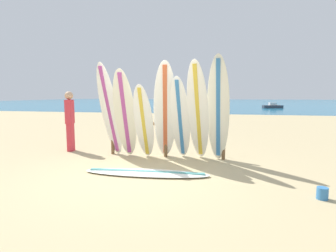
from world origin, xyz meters
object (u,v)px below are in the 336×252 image
object	(u,v)px
surfboard_leaning_center_right	(180,119)
surfboard_lying_on_sand	(146,173)
surfboard_leaning_center	(165,112)
surfboard_leaning_far_right	(218,109)
surfboard_rack	(166,132)
surfboard_leaning_center_left	(144,122)
surfboard_leaning_far_left	(110,111)
sand_bucket	(322,193)
beachgoer_standing	(70,119)
surfboard_leaning_right	(198,112)
surfboard_leaning_left	(125,115)
small_boat_offshore	(272,106)

from	to	relation	value
surfboard_leaning_center_right	surfboard_lying_on_sand	distance (m)	1.79
surfboard_leaning_center	surfboard_leaning_far_right	bearing A→B (deg)	2.61
surfboard_leaning_center_right	surfboard_rack	bearing A→B (deg)	149.20
surfboard_leaning_center_left	surfboard_lying_on_sand	distance (m)	1.59
surfboard_leaning_far_left	sand_bucket	size ratio (longest dim) A/B	12.94
surfboard_leaning_far_left	beachgoer_standing	world-z (taller)	surfboard_leaning_far_left
surfboard_leaning_right	surfboard_leaning_far_left	bearing A→B (deg)	178.11
surfboard_leaning_left	small_boat_offshore	distance (m)	30.15
surfboard_leaning_right	surfboard_leaning_left	bearing A→B (deg)	-177.40
surfboard_leaning_left	sand_bucket	xyz separation A→B (m)	(4.02, -1.88, -1.04)
beachgoer_standing	surfboard_leaning_left	bearing A→B (deg)	-16.72
surfboard_rack	surfboard_leaning_left	world-z (taller)	surfboard_leaning_left
surfboard_leaning_center	surfboard_leaning_far_right	world-z (taller)	surfboard_leaning_far_right
surfboard_rack	surfboard_leaning_far_right	bearing A→B (deg)	-10.95
surfboard_leaning_far_left	sand_bucket	distance (m)	5.08
surfboard_leaning_right	small_boat_offshore	size ratio (longest dim) A/B	0.99
surfboard_leaning_center_right	small_boat_offshore	size ratio (longest dim) A/B	0.85
surfboard_leaning_center_right	surfboard_leaning_left	bearing A→B (deg)	-172.13
surfboard_rack	surfboard_leaning_far_left	distance (m)	1.58
surfboard_rack	surfboard_lying_on_sand	size ratio (longest dim) A/B	1.18
surfboard_leaning_far_left	surfboard_leaning_center_left	distance (m)	1.02
beachgoer_standing	small_boat_offshore	xyz separation A→B (m)	(10.35, 28.36, -0.70)
small_boat_offshore	surfboard_leaning_far_right	bearing A→B (deg)	-101.96
surfboard_leaning_center_left	surfboard_leaning_far_right	bearing A→B (deg)	4.93
surfboard_leaning_right	sand_bucket	bearing A→B (deg)	-42.17
surfboard_leaning_right	surfboard_leaning_far_right	world-z (taller)	surfboard_leaning_far_right
surfboard_leaning_far_left	surfboard_leaning_left	bearing A→B (deg)	-18.26
surfboard_rack	surfboard_leaning_far_left	xyz separation A→B (m)	(-1.45, -0.29, 0.56)
surfboard_leaning_center_left	beachgoer_standing	world-z (taller)	surfboard_leaning_center_left
surfboard_leaning_center_left	sand_bucket	world-z (taller)	surfboard_leaning_center_left
surfboard_leaning_far_left	beachgoer_standing	bearing A→B (deg)	163.81
surfboard_rack	sand_bucket	world-z (taller)	surfboard_rack
sand_bucket	surfboard_leaning_far_right	bearing A→B (deg)	129.27
surfboard_leaning_center_right	surfboard_leaning_far_right	world-z (taller)	surfboard_leaning_far_right
surfboard_leaning_center_right	surfboard_leaning_far_right	distance (m)	0.97
beachgoer_standing	sand_bucket	world-z (taller)	beachgoer_standing
surfboard_leaning_right	surfboard_rack	bearing A→B (deg)	157.55
sand_bucket	surfboard_leaning_right	bearing A→B (deg)	137.83
surfboard_leaning_far_right	surfboard_leaning_far_left	bearing A→B (deg)	-179.50
surfboard_leaning_right	surfboard_lying_on_sand	size ratio (longest dim) A/B	0.92
surfboard_leaning_left	small_boat_offshore	xyz separation A→B (m)	(8.42, 28.94, -0.88)
surfboard_leaning_center_left	surfboard_leaning_right	size ratio (longest dim) A/B	0.78
sand_bucket	beachgoer_standing	bearing A→B (deg)	157.50
surfboard_leaning_far_left	surfboard_leaning_center_left	size ratio (longest dim) A/B	1.29
surfboard_leaning_right	beachgoer_standing	size ratio (longest dim) A/B	1.40
surfboard_lying_on_sand	surfboard_rack	bearing A→B (deg)	88.32
surfboard_rack	surfboard_leaning_right	bearing A→B (deg)	-22.45
surfboard_leaning_center	small_boat_offshore	xyz separation A→B (m)	(7.40, 28.81, -0.97)
small_boat_offshore	surfboard_lying_on_sand	bearing A→B (deg)	-103.98
surfboard_leaning_far_right	surfboard_leaning_center	bearing A→B (deg)	-177.39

